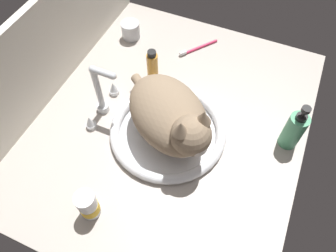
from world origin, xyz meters
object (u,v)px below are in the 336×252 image
at_px(cat, 172,118).
at_px(soap_pump_bottle, 294,130).
at_px(metal_jar, 131,30).
at_px(pill_bottle, 88,205).
at_px(amber_bottle, 152,65).
at_px(toothbrush, 198,48).
at_px(sink_basin, 168,131).
at_px(faucet, 101,95).

distance_m(cat, soap_pump_bottle, 0.36).
relative_size(cat, metal_jar, 5.16).
bearing_deg(pill_bottle, amber_bottle, 6.08).
xyz_separation_m(soap_pump_bottle, pill_bottle, (-0.43, 0.44, -0.02)).
distance_m(cat, toothbrush, 0.43).
bearing_deg(amber_bottle, metal_jar, 46.80).
distance_m(sink_basin, cat, 0.10).
bearing_deg(amber_bottle, cat, -142.64).
height_order(faucet, metal_jar, faucet).
distance_m(metal_jar, amber_bottle, 0.23).
relative_size(sink_basin, pill_bottle, 3.52).
xyz_separation_m(soap_pump_bottle, amber_bottle, (0.08, 0.50, -0.01)).
xyz_separation_m(soap_pump_bottle, toothbrush, (0.28, 0.40, -0.06)).
relative_size(sink_basin, soap_pump_bottle, 2.07).
bearing_deg(cat, soap_pump_bottle, -69.05).
xyz_separation_m(sink_basin, toothbrush, (0.40, 0.05, -0.01)).
xyz_separation_m(metal_jar, amber_bottle, (-0.16, -0.17, 0.02)).
bearing_deg(cat, metal_jar, 41.71).
bearing_deg(soap_pump_bottle, toothbrush, 55.02).
xyz_separation_m(amber_bottle, toothbrush, (0.20, -0.10, -0.05)).
bearing_deg(cat, toothbrush, 9.07).
distance_m(soap_pump_bottle, toothbrush, 0.49).
height_order(amber_bottle, toothbrush, amber_bottle).
distance_m(soap_pump_bottle, amber_bottle, 0.51).
xyz_separation_m(metal_jar, toothbrush, (0.04, -0.26, -0.03)).
height_order(cat, metal_jar, cat).
distance_m(faucet, pill_bottle, 0.35).
bearing_deg(metal_jar, sink_basin, -138.81).
bearing_deg(metal_jar, pill_bottle, -161.73).
height_order(soap_pump_bottle, pill_bottle, soap_pump_bottle).
relative_size(faucet, metal_jar, 2.82).
relative_size(pill_bottle, toothbrush, 0.75).
xyz_separation_m(cat, toothbrush, (0.41, 0.07, -0.10)).
xyz_separation_m(faucet, amber_bottle, (0.20, -0.08, -0.02)).
bearing_deg(sink_basin, cat, -126.79).
bearing_deg(soap_pump_bottle, faucet, 101.23).
distance_m(pill_bottle, amber_bottle, 0.52).
relative_size(metal_jar, amber_bottle, 0.60).
distance_m(cat, amber_bottle, 0.27).
xyz_separation_m(cat, metal_jar, (0.37, 0.33, -0.08)).
bearing_deg(amber_bottle, pill_bottle, -173.92).
xyz_separation_m(sink_basin, faucet, (0.00, 0.23, 0.06)).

